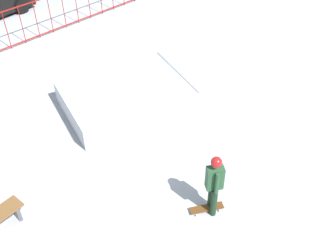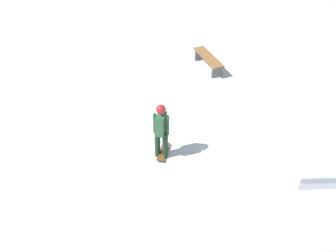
% 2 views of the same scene
% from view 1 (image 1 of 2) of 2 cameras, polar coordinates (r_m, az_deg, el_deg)
% --- Properties ---
extents(ground_plane, '(60.00, 60.00, 0.00)m').
position_cam_1_polar(ground_plane, '(11.85, -4.37, -0.83)').
color(ground_plane, '#A8AAB2').
extents(skate_ramp, '(5.89, 3.91, 0.74)m').
position_cam_1_polar(skate_ramp, '(12.77, -3.90, 4.50)').
color(skate_ramp, '#B0B3BB').
rests_on(skate_ramp, ground).
extents(skater, '(0.44, 0.39, 1.73)m').
position_cam_1_polar(skater, '(9.19, 6.44, -7.60)').
color(skater, black).
rests_on(skater, ground).
extents(skateboard, '(0.79, 0.57, 0.09)m').
position_cam_1_polar(skateboard, '(9.88, 5.39, -11.23)').
color(skateboard, '#593314').
rests_on(skateboard, ground).
extents(perimeter_fence, '(12.76, 0.14, 1.50)m').
position_cam_1_polar(perimeter_fence, '(16.51, -20.52, 12.70)').
color(perimeter_fence, maroon).
rests_on(perimeter_fence, ground).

